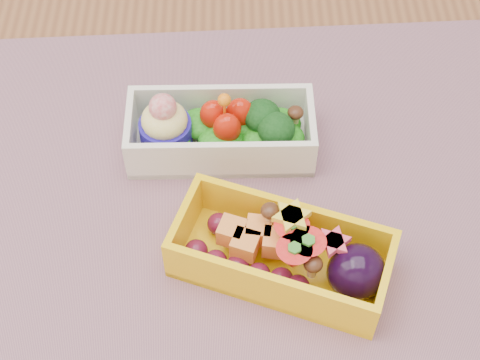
{
  "coord_description": "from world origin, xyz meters",
  "views": [
    {
      "loc": [
        -0.02,
        -0.37,
        1.27
      ],
      "look_at": [
        -0.02,
        -0.01,
        0.79
      ],
      "focal_mm": 54.8,
      "sensor_mm": 36.0,
      "label": 1
    }
  ],
  "objects_px": {
    "placemat": "(231,211)",
    "bento_yellow": "(286,254)",
    "table": "(256,260)",
    "bento_white": "(220,131)"
  },
  "relations": [
    {
      "from": "placemat",
      "to": "bento_yellow",
      "type": "xyz_separation_m",
      "value": [
        0.04,
        -0.06,
        0.03
      ]
    },
    {
      "from": "placemat",
      "to": "bento_white",
      "type": "relative_size",
      "value": 3.58
    },
    {
      "from": "table",
      "to": "bento_white",
      "type": "xyz_separation_m",
      "value": [
        -0.03,
        0.06,
        0.13
      ]
    },
    {
      "from": "placemat",
      "to": "bento_yellow",
      "type": "bearing_deg",
      "value": -54.05
    },
    {
      "from": "table",
      "to": "placemat",
      "type": "height_order",
      "value": "placemat"
    },
    {
      "from": "table",
      "to": "placemat",
      "type": "relative_size",
      "value": 2.02
    },
    {
      "from": "table",
      "to": "bento_yellow",
      "type": "relative_size",
      "value": 6.48
    },
    {
      "from": "placemat",
      "to": "table",
      "type": "bearing_deg",
      "value": 24.53
    },
    {
      "from": "table",
      "to": "bento_white",
      "type": "relative_size",
      "value": 7.24
    },
    {
      "from": "table",
      "to": "bento_yellow",
      "type": "bearing_deg",
      "value": -74.74
    }
  ]
}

